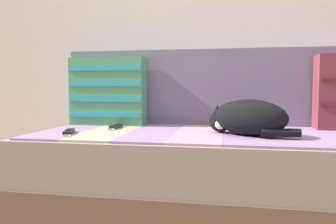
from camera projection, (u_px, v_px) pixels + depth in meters
ground_plane at (221, 220)px, 1.52m from camera, size 14.00×14.00×0.00m
couch at (222, 171)px, 1.64m from camera, size 1.92×0.83×0.40m
sofa_backrest at (224, 87)px, 1.95m from camera, size 1.88×0.14×0.44m
throw_pillow_striped at (108, 91)px, 1.93m from camera, size 0.44×0.14×0.39m
sleeping_cat at (246, 118)px, 1.50m from camera, size 0.41×0.34×0.17m
game_remote_near at (69, 132)px, 1.55m from camera, size 0.10×0.19×0.02m
game_remote_far at (116, 127)px, 1.76m from camera, size 0.05×0.19×0.02m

